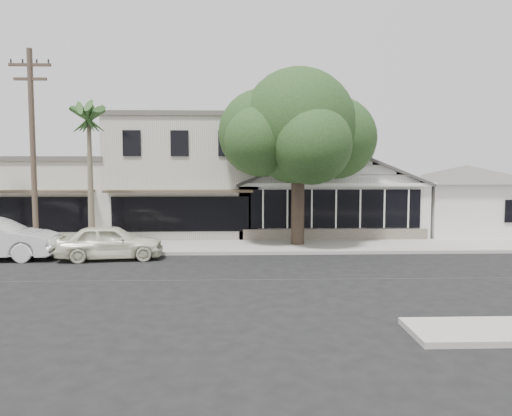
{
  "coord_description": "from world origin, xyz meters",
  "views": [
    {
      "loc": [
        0.01,
        -17.02,
        3.94
      ],
      "look_at": [
        0.79,
        6.0,
        2.01
      ],
      "focal_mm": 35.0,
      "sensor_mm": 36.0,
      "label": 1
    }
  ],
  "objects": [
    {
      "name": "ground",
      "position": [
        0.0,
        0.0,
        0.0
      ],
      "size": [
        140.0,
        140.0,
        0.0
      ],
      "primitive_type": "plane",
      "color": "black",
      "rests_on": "ground"
    },
    {
      "name": "sidewalk_north",
      "position": [
        -8.0,
        6.75,
        0.07
      ],
      "size": [
        90.0,
        3.5,
        0.15
      ],
      "primitive_type": "cube",
      "color": "#9E9991",
      "rests_on": "ground"
    },
    {
      "name": "corner_shop",
      "position": [
        5.0,
        12.47,
        2.62
      ],
      "size": [
        10.4,
        8.6,
        5.1
      ],
      "color": "white",
      "rests_on": "ground"
    },
    {
      "name": "side_cottage",
      "position": [
        13.2,
        11.5,
        1.5
      ],
      "size": [
        6.0,
        6.0,
        3.0
      ],
      "primitive_type": "cube",
      "color": "white",
      "rests_on": "ground"
    },
    {
      "name": "row_building_near",
      "position": [
        -3.0,
        13.5,
        3.25
      ],
      "size": [
        8.0,
        10.0,
        6.5
      ],
      "primitive_type": "cube",
      "color": "beige",
      "rests_on": "ground"
    },
    {
      "name": "row_building_midnear",
      "position": [
        -12.0,
        13.5,
        2.1
      ],
      "size": [
        10.0,
        10.0,
        4.2
      ],
      "primitive_type": "cube",
      "color": "beige",
      "rests_on": "ground"
    },
    {
      "name": "utility_pole",
      "position": [
        -9.0,
        5.2,
        4.79
      ],
      "size": [
        1.8,
        0.24,
        9.0
      ],
      "color": "brown",
      "rests_on": "ground"
    },
    {
      "name": "car_0",
      "position": [
        -5.44,
        4.06,
        0.74
      ],
      "size": [
        4.56,
        2.31,
        1.49
      ],
      "primitive_type": "imported",
      "rotation": [
        0.0,
        0.0,
        1.7
      ],
      "color": "silver",
      "rests_on": "ground"
    },
    {
      "name": "shade_tree",
      "position": [
        2.79,
        7.29,
        5.69
      ],
      "size": [
        7.8,
        7.05,
        8.65
      ],
      "rotation": [
        0.0,
        0.0,
        -0.19
      ],
      "color": "#45362A",
      "rests_on": "ground"
    },
    {
      "name": "palm_east",
      "position": [
        -6.67,
        5.6,
        6.05
      ],
      "size": [
        2.7,
        2.7,
        7.05
      ],
      "color": "#726651",
      "rests_on": "ground"
    }
  ]
}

